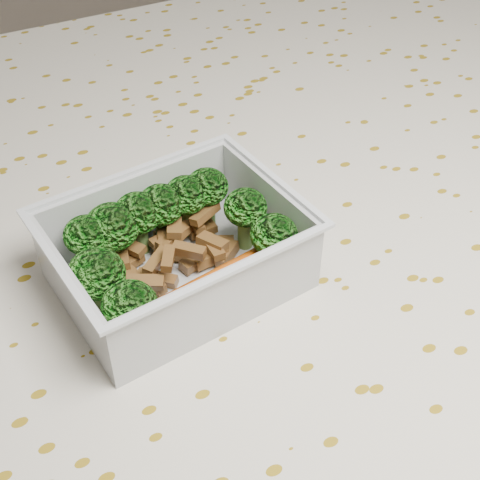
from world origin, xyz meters
name	(u,v)px	position (x,y,z in m)	size (l,w,h in m)	color
dining_table	(247,350)	(0.00, 0.00, 0.67)	(1.40, 0.90, 0.75)	brown
tablecloth	(247,308)	(0.00, 0.00, 0.72)	(1.46, 0.96, 0.19)	beige
lunch_container	(177,259)	(-0.05, 0.02, 0.78)	(0.18, 0.15, 0.06)	silver
broccoli_florets	(159,232)	(-0.05, 0.03, 0.79)	(0.15, 0.12, 0.05)	#608C3F
meat_pile	(172,252)	(-0.05, 0.03, 0.77)	(0.09, 0.07, 0.03)	brown
sausage	(210,289)	(-0.04, -0.02, 0.77)	(0.14, 0.04, 0.02)	#D2520E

